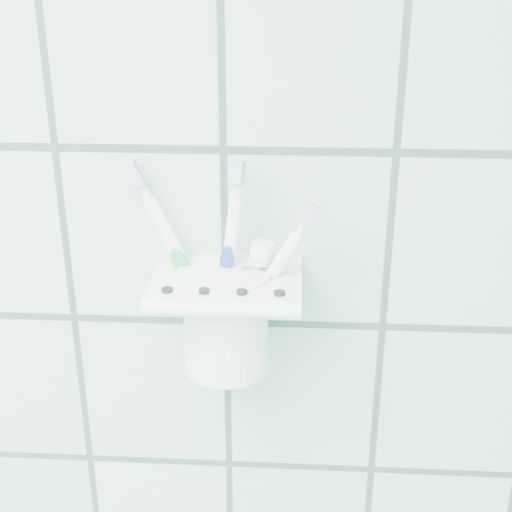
{
  "coord_description": "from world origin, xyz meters",
  "views": [
    {
      "loc": [
        0.71,
        0.55,
        1.6
      ],
      "look_at": [
        0.68,
        1.1,
        1.37
      ],
      "focal_mm": 50.0,
      "sensor_mm": 36.0,
      "label": 1
    }
  ],
  "objects_px": {
    "toothbrush_pink": "(233,259)",
    "toothbrush_orange": "(212,274)",
    "toothbrush_blue": "(215,262)",
    "toothpaste_tube": "(241,293)",
    "holder_bracket": "(227,284)",
    "cup": "(226,316)"
  },
  "relations": [
    {
      "from": "toothbrush_blue",
      "to": "toothpaste_tube",
      "type": "xyz_separation_m",
      "value": [
        0.02,
        -0.0,
        -0.03
      ]
    },
    {
      "from": "cup",
      "to": "toothbrush_blue",
      "type": "relative_size",
      "value": 0.52
    },
    {
      "from": "toothbrush_pink",
      "to": "toothpaste_tube",
      "type": "xyz_separation_m",
      "value": [
        0.01,
        0.01,
        -0.04
      ]
    },
    {
      "from": "toothbrush_orange",
      "to": "toothbrush_blue",
      "type": "bearing_deg",
      "value": 95.09
    },
    {
      "from": "holder_bracket",
      "to": "toothbrush_orange",
      "type": "distance_m",
      "value": 0.02
    },
    {
      "from": "toothbrush_pink",
      "to": "holder_bracket",
      "type": "bearing_deg",
      "value": -175.75
    },
    {
      "from": "toothbrush_orange",
      "to": "toothpaste_tube",
      "type": "xyz_separation_m",
      "value": [
        0.03,
        0.01,
        -0.02
      ]
    },
    {
      "from": "cup",
      "to": "toothpaste_tube",
      "type": "xyz_separation_m",
      "value": [
        0.01,
        0.0,
        0.02
      ]
    },
    {
      "from": "toothbrush_pink",
      "to": "toothbrush_blue",
      "type": "xyz_separation_m",
      "value": [
        -0.02,
        0.01,
        -0.01
      ]
    },
    {
      "from": "toothbrush_orange",
      "to": "toothpaste_tube",
      "type": "distance_m",
      "value": 0.04
    },
    {
      "from": "toothbrush_pink",
      "to": "toothbrush_blue",
      "type": "distance_m",
      "value": 0.02
    },
    {
      "from": "toothbrush_orange",
      "to": "holder_bracket",
      "type": "bearing_deg",
      "value": 26.68
    },
    {
      "from": "toothbrush_orange",
      "to": "toothbrush_pink",
      "type": "bearing_deg",
      "value": 24.24
    },
    {
      "from": "toothbrush_pink",
      "to": "cup",
      "type": "bearing_deg",
      "value": 151.89
    },
    {
      "from": "holder_bracket",
      "to": "toothbrush_orange",
      "type": "xyz_separation_m",
      "value": [
        -0.01,
        -0.0,
        0.01
      ]
    },
    {
      "from": "toothpaste_tube",
      "to": "toothbrush_pink",
      "type": "bearing_deg",
      "value": -140.51
    },
    {
      "from": "cup",
      "to": "toothpaste_tube",
      "type": "distance_m",
      "value": 0.03
    },
    {
      "from": "toothbrush_blue",
      "to": "toothbrush_orange",
      "type": "relative_size",
      "value": 1.09
    },
    {
      "from": "toothpaste_tube",
      "to": "toothbrush_orange",
      "type": "bearing_deg",
      "value": -165.68
    },
    {
      "from": "toothbrush_pink",
      "to": "toothbrush_orange",
      "type": "bearing_deg",
      "value": -169.15
    },
    {
      "from": "toothbrush_blue",
      "to": "toothpaste_tube",
      "type": "height_order",
      "value": "toothbrush_blue"
    },
    {
      "from": "toothbrush_pink",
      "to": "toothbrush_orange",
      "type": "xyz_separation_m",
      "value": [
        -0.02,
        -0.0,
        -0.01
      ]
    }
  ]
}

